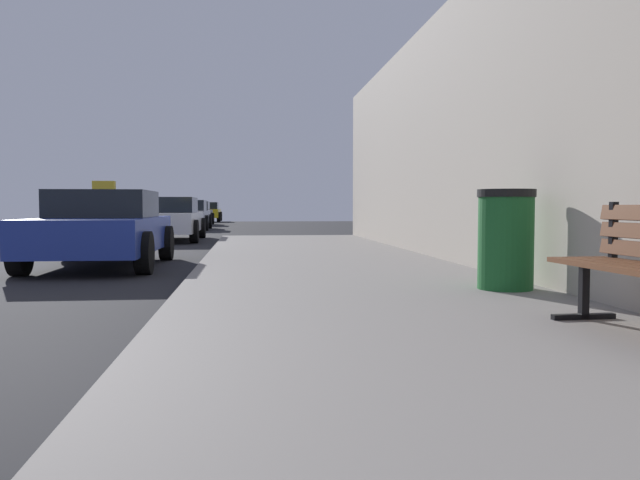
{
  "coord_description": "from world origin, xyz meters",
  "views": [
    {
      "loc": [
        2.74,
        -2.98,
        1.01
      ],
      "look_at": [
        3.42,
        3.11,
        0.68
      ],
      "focal_mm": 36.17,
      "sensor_mm": 36.0,
      "label": 1
    }
  ],
  "objects_px": {
    "trash_bin": "(506,239)",
    "car_black": "(194,213)",
    "car_yellow": "(206,212)",
    "car_white": "(169,218)",
    "car_silver": "(187,215)",
    "car_blue": "(103,228)"
  },
  "relations": [
    {
      "from": "trash_bin",
      "to": "car_black",
      "type": "distance_m",
      "value": 29.34
    },
    {
      "from": "trash_bin",
      "to": "car_black",
      "type": "relative_size",
      "value": 0.24
    },
    {
      "from": "car_yellow",
      "to": "car_white",
      "type": "bearing_deg",
      "value": 91.12
    },
    {
      "from": "car_white",
      "to": "trash_bin",
      "type": "bearing_deg",
      "value": 111.04
    },
    {
      "from": "trash_bin",
      "to": "car_yellow",
      "type": "relative_size",
      "value": 0.25
    },
    {
      "from": "trash_bin",
      "to": "car_black",
      "type": "bearing_deg",
      "value": 100.91
    },
    {
      "from": "car_silver",
      "to": "car_black",
      "type": "height_order",
      "value": "same"
    },
    {
      "from": "car_blue",
      "to": "car_silver",
      "type": "relative_size",
      "value": 0.95
    },
    {
      "from": "car_black",
      "to": "car_yellow",
      "type": "distance_m",
      "value": 7.79
    },
    {
      "from": "car_blue",
      "to": "car_yellow",
      "type": "xyz_separation_m",
      "value": [
        -0.39,
        31.98,
        0.0
      ]
    },
    {
      "from": "car_blue",
      "to": "car_yellow",
      "type": "bearing_deg",
      "value": -89.3
    },
    {
      "from": "car_silver",
      "to": "trash_bin",
      "type": "bearing_deg",
      "value": 103.54
    },
    {
      "from": "car_blue",
      "to": "car_white",
      "type": "bearing_deg",
      "value": -90.52
    },
    {
      "from": "car_black",
      "to": "car_yellow",
      "type": "xyz_separation_m",
      "value": [
        0.12,
        7.79,
        -0.0
      ]
    },
    {
      "from": "car_blue",
      "to": "car_black",
      "type": "relative_size",
      "value": 0.95
    },
    {
      "from": "trash_bin",
      "to": "car_blue",
      "type": "distance_m",
      "value": 6.84
    },
    {
      "from": "trash_bin",
      "to": "car_yellow",
      "type": "xyz_separation_m",
      "value": [
        -5.43,
        36.6,
        -0.02
      ]
    },
    {
      "from": "car_silver",
      "to": "car_yellow",
      "type": "relative_size",
      "value": 1.04
    },
    {
      "from": "car_white",
      "to": "car_silver",
      "type": "bearing_deg",
      "value": -88.04
    },
    {
      "from": "car_blue",
      "to": "trash_bin",
      "type": "bearing_deg",
      "value": 137.49
    },
    {
      "from": "car_blue",
      "to": "car_black",
      "type": "height_order",
      "value": "car_blue"
    },
    {
      "from": "car_white",
      "to": "car_silver",
      "type": "distance_m",
      "value": 8.99
    }
  ]
}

